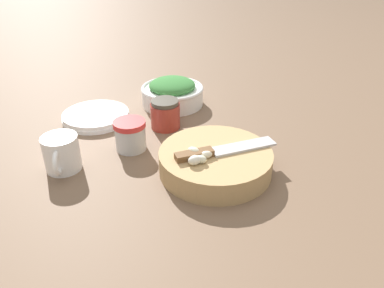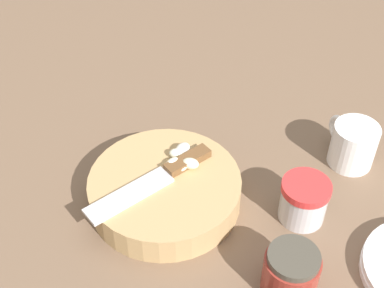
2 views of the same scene
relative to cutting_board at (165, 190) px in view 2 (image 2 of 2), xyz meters
The scene contains 7 objects.
ground_plane 0.11m from the cutting_board, 70.82° to the left, with size 5.00×5.00×0.00m, color brown.
cutting_board is the anchor object (origin of this frame).
chef_knife 0.03m from the cutting_board, 133.53° to the right, with size 0.05×0.21×0.01m.
garlic_cloves 0.06m from the cutting_board, 103.46° to the left, with size 0.06×0.06×0.02m.
spice_jar 0.20m from the cutting_board, 38.39° to the left, with size 0.07×0.07×0.07m.
coffee_mug 0.31m from the cutting_board, 63.06° to the left, with size 0.10×0.07×0.07m.
honey_jar 0.22m from the cutting_board, ahead, with size 0.07×0.07×0.07m.
Camera 2 is at (0.38, -0.44, 0.62)m, focal length 50.00 mm.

